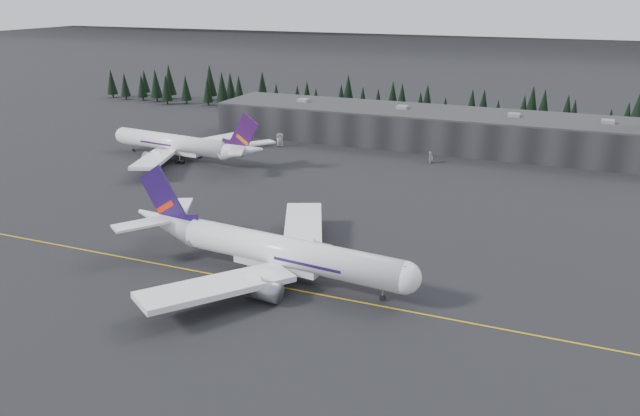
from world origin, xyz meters
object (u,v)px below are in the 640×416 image
at_px(gse_vehicle_a, 280,145).
at_px(gse_vehicle_b, 431,161).
at_px(terminal, 428,127).
at_px(jet_parked, 185,145).
at_px(jet_main, 266,249).

relative_size(gse_vehicle_a, gse_vehicle_b, 1.24).
xyz_separation_m(terminal, jet_parked, (-70.11, -53.34, -1.09)).
bearing_deg(gse_vehicle_b, jet_main, -25.09).
xyz_separation_m(jet_main, jet_parked, (-65.56, 69.12, -0.27)).
xyz_separation_m(gse_vehicle_a, gse_vehicle_b, (56.29, -1.88, -0.01)).
distance_m(jet_parked, gse_vehicle_a, 36.42).
height_order(jet_main, gse_vehicle_b, jet_main).
bearing_deg(terminal, gse_vehicle_a, -153.90).
relative_size(terminal, gse_vehicle_a, 32.07).
relative_size(terminal, jet_main, 2.42).
bearing_deg(gse_vehicle_a, jet_parked, -157.53).
distance_m(terminal, jet_parked, 88.11).
height_order(gse_vehicle_a, gse_vehicle_b, gse_vehicle_a).
relative_size(jet_main, jet_parked, 1.05).
bearing_deg(gse_vehicle_a, terminal, -5.70).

